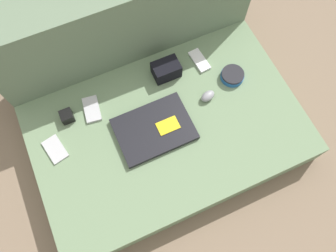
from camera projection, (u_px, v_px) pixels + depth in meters
ground_plane at (168, 140)px, 1.52m from camera, size 8.00×8.00×0.00m
couch_seat at (168, 134)px, 1.45m from camera, size 1.13×0.72×0.15m
couch_backrest at (125, 29)px, 1.43m from camera, size 1.13×0.20×0.53m
laptop at (154, 129)px, 1.36m from camera, size 0.32×0.23×0.03m
computer_mouse at (208, 96)px, 1.41m from camera, size 0.07×0.06×0.04m
speaker_puck at (232, 76)px, 1.45m from camera, size 0.10×0.10×0.03m
phone_silver at (92, 109)px, 1.40m from camera, size 0.08×0.13×0.01m
phone_black at (55, 149)px, 1.34m from camera, size 0.09×0.12×0.01m
phone_small at (199, 60)px, 1.49m from camera, size 0.06×0.12×0.01m
camera_pouch at (166, 70)px, 1.44m from camera, size 0.12×0.08×0.07m
charger_brick at (67, 116)px, 1.37m from camera, size 0.05×0.05×0.04m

